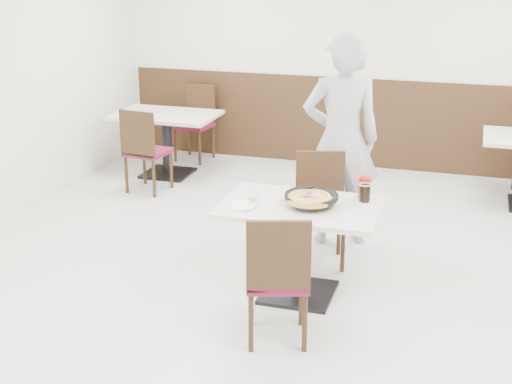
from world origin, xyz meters
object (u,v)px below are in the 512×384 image
(bg_chair_left_far, at_px, (194,124))
(pizza_pan, at_px, (311,200))
(chair_near, at_px, (277,276))
(chair_far, at_px, (321,211))
(side_plate, at_px, (242,206))
(bg_table_left, at_px, (167,144))
(bg_chair_left_near, at_px, (148,150))
(cola_glass, at_px, (365,193))
(red_cup, at_px, (364,187))
(main_table, at_px, (299,250))
(diner_person, at_px, (341,141))
(pizza, at_px, (310,200))

(bg_chair_left_far, bearing_deg, pizza_pan, 132.99)
(chair_near, height_order, chair_far, same)
(chair_near, height_order, pizza_pan, chair_near)
(side_plate, distance_m, bg_table_left, 3.38)
(chair_far, bearing_deg, bg_chair_left_near, -47.18)
(cola_glass, bearing_deg, red_cup, 101.74)
(cola_glass, distance_m, bg_table_left, 3.65)
(chair_near, bearing_deg, bg_chair_left_far, 101.80)
(chair_near, relative_size, red_cup, 5.94)
(cola_glass, bearing_deg, chair_far, 135.51)
(bg_chair_left_far, bearing_deg, main_table, 131.88)
(main_table, xyz_separation_m, chair_near, (0.02, -0.69, 0.10))
(main_table, height_order, diner_person, diner_person)
(red_cup, distance_m, bg_table_left, 3.57)
(red_cup, xyz_separation_m, bg_chair_left_far, (-2.64, 2.97, -0.35))
(chair_near, relative_size, bg_chair_left_near, 1.00)
(cola_glass, relative_size, bg_chair_left_far, 0.14)
(pizza_pan, bearing_deg, bg_chair_left_near, 139.44)
(bg_chair_left_far, bearing_deg, chair_far, 138.13)
(chair_near, relative_size, bg_chair_left_far, 1.00)
(chair_far, bearing_deg, pizza, 78.34)
(chair_far, xyz_separation_m, diner_person, (0.05, 0.54, 0.49))
(pizza_pan, relative_size, diner_person, 0.17)
(red_cup, xyz_separation_m, bg_table_left, (-2.71, 2.28, -0.45))
(pizza, distance_m, diner_person, 1.22)
(pizza, relative_size, bg_table_left, 0.29)
(pizza_pan, xyz_separation_m, red_cup, (0.35, 0.32, 0.04))
(cola_glass, xyz_separation_m, bg_chair_left_near, (-2.68, 1.77, -0.34))
(main_table, xyz_separation_m, chair_far, (0.03, 0.64, 0.10))
(cola_glass, xyz_separation_m, diner_person, (-0.37, 0.96, 0.15))
(pizza, xyz_separation_m, bg_chair_left_far, (-2.29, 3.34, -0.34))
(side_plate, bearing_deg, main_table, 24.16)
(pizza_pan, height_order, side_plate, pizza_pan)
(bg_table_left, bearing_deg, side_plate, -56.14)
(side_plate, bearing_deg, bg_table_left, 123.86)
(main_table, distance_m, side_plate, 0.59)
(cola_glass, bearing_deg, diner_person, 111.20)
(chair_far, bearing_deg, pizza_pan, 78.74)
(chair_near, distance_m, chair_far, 1.33)
(side_plate, distance_m, bg_chair_left_near, 2.85)
(chair_far, height_order, pizza_pan, chair_far)
(pizza, xyz_separation_m, bg_chair_left_near, (-2.31, 2.03, -0.34))
(pizza, bearing_deg, bg_chair_left_far, 124.45)
(chair_far, relative_size, cola_glass, 7.31)
(red_cup, bearing_deg, diner_person, 112.34)
(bg_table_left, bearing_deg, main_table, -48.90)
(pizza, xyz_separation_m, side_plate, (-0.49, -0.15, -0.05))
(chair_far, bearing_deg, side_plate, 46.09)
(side_plate, height_order, diner_person, diner_person)
(red_cup, height_order, bg_chair_left_near, bg_chair_left_near)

